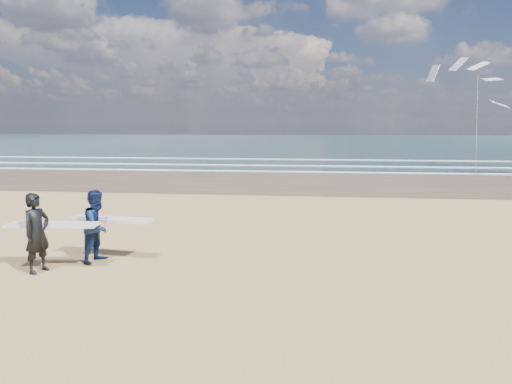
# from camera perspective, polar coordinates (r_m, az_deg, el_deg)

# --- Properties ---
(ocean) EXTENTS (220.00, 100.00, 0.02)m
(ocean) POSITION_cam_1_polar(r_m,az_deg,el_deg) (83.46, 16.81, 5.88)
(ocean) COLOR #193538
(ocean) RESTS_ON ground
(foam_breakers) EXTENTS (220.00, 11.70, 0.05)m
(foam_breakers) POSITION_cam_1_polar(r_m,az_deg,el_deg) (41.07, 27.58, 2.79)
(foam_breakers) COLOR white
(foam_breakers) RESTS_ON ground
(surfer_near) EXTENTS (2.24, 1.12, 1.93)m
(surfer_near) POSITION_cam_1_polar(r_m,az_deg,el_deg) (12.12, -25.52, -4.54)
(surfer_near) COLOR black
(surfer_near) RESTS_ON ground
(surfer_far) EXTENTS (2.25, 1.26, 1.87)m
(surfer_far) POSITION_cam_1_polar(r_m,az_deg,el_deg) (12.47, -19.06, -3.98)
(surfer_far) COLOR #0A183C
(surfer_far) RESTS_ON ground
(kite_1) EXTENTS (6.57, 4.82, 9.09)m
(kite_1) POSITION_cam_1_polar(r_m,az_deg,el_deg) (38.17, 25.94, 10.42)
(kite_1) COLOR slate
(kite_1) RESTS_ON ground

